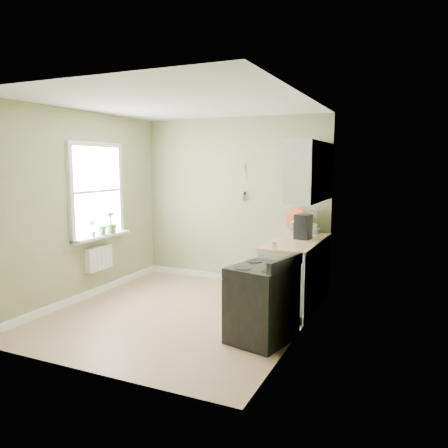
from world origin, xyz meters
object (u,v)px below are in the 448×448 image
at_px(stand_mixer, 313,222).
at_px(kettle, 294,226).
at_px(stove, 262,303).
at_px(coffee_maker, 303,227).

bearing_deg(stand_mixer, kettle, -176.33).
distance_m(stand_mixer, kettle, 0.31).
bearing_deg(kettle, stove, -83.92).
height_order(stand_mixer, kettle, stand_mixer).
relative_size(stand_mixer, kettle, 2.07).
height_order(stand_mixer, coffee_maker, stand_mixer).
bearing_deg(stove, stand_mixer, 88.13).
relative_size(kettle, coffee_maker, 0.53).
bearing_deg(stand_mixer, coffee_maker, -90.85).
relative_size(stove, stand_mixer, 2.54).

